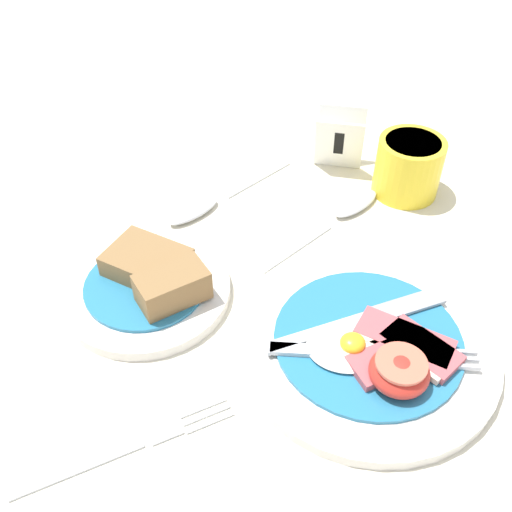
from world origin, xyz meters
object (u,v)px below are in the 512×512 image
(breakfast_plate, at_px, (371,347))
(teaspoon_near_cup, at_px, (341,214))
(teaspoon_by_saucer, at_px, (211,202))
(bread_plate, at_px, (150,284))
(fork_on_cloth, at_px, (122,448))
(number_card, at_px, (340,140))
(sugar_cup, at_px, (409,165))

(breakfast_plate, relative_size, teaspoon_near_cup, 1.57)
(teaspoon_near_cup, bearing_deg, teaspoon_by_saucer, 127.60)
(bread_plate, bearing_deg, teaspoon_near_cup, 34.21)
(teaspoon_near_cup, height_order, fork_on_cloth, teaspoon_near_cup)
(breakfast_plate, bearing_deg, number_card, 93.36)
(breakfast_plate, xyz_separation_m, teaspoon_by_saucer, (-0.17, 0.21, -0.01))
(bread_plate, relative_size, sugar_cup, 2.16)
(teaspoon_near_cup, xyz_separation_m, fork_on_cloth, (-0.19, -0.31, -0.00))
(breakfast_plate, height_order, bread_plate, bread_plate)
(teaspoon_near_cup, relative_size, fork_on_cloth, 0.90)
(bread_plate, distance_m, number_card, 0.32)
(breakfast_plate, height_order, teaspoon_near_cup, breakfast_plate)
(bread_plate, height_order, teaspoon_near_cup, bread_plate)
(bread_plate, xyz_separation_m, fork_on_cloth, (0.01, -0.17, -0.01))
(sugar_cup, height_order, fork_on_cloth, sugar_cup)
(breakfast_plate, bearing_deg, teaspoon_by_saucer, 128.93)
(breakfast_plate, xyz_separation_m, fork_on_cloth, (-0.21, -0.11, -0.01))
(fork_on_cloth, bearing_deg, breakfast_plate, -0.87)
(sugar_cup, bearing_deg, teaspoon_by_saucer, -169.87)
(sugar_cup, xyz_separation_m, teaspoon_near_cup, (-0.08, -0.06, -0.03))
(number_card, bearing_deg, teaspoon_by_saucer, -141.12)
(bread_plate, xyz_separation_m, sugar_cup, (0.28, 0.19, 0.02))
(number_card, distance_m, fork_on_cloth, 0.46)
(breakfast_plate, relative_size, fork_on_cloth, 1.42)
(bread_plate, bearing_deg, fork_on_cloth, -87.21)
(sugar_cup, height_order, number_card, number_card)
(breakfast_plate, distance_m, teaspoon_by_saucer, 0.27)
(teaspoon_by_saucer, distance_m, fork_on_cloth, 0.33)
(teaspoon_by_saucer, bearing_deg, bread_plate, 26.67)
(breakfast_plate, xyz_separation_m, teaspoon_near_cup, (-0.02, 0.20, -0.01))
(bread_plate, distance_m, fork_on_cloth, 0.17)
(sugar_cup, height_order, teaspoon_by_saucer, sugar_cup)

